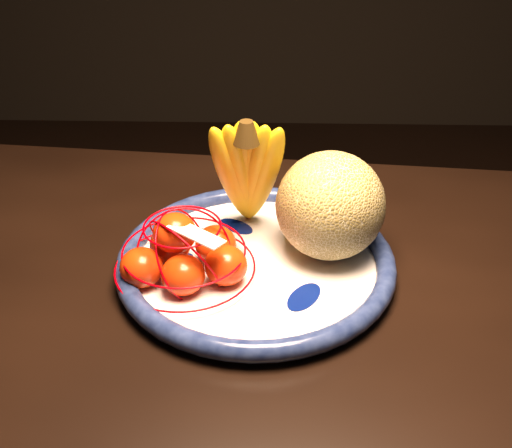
{
  "coord_description": "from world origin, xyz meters",
  "views": [
    {
      "loc": [
        -0.11,
        -0.59,
        1.25
      ],
      "look_at": [
        -0.13,
        0.12,
        0.79
      ],
      "focal_mm": 45.0,
      "sensor_mm": 36.0,
      "label": 1
    }
  ],
  "objects_px": {
    "dining_table": "(368,371)",
    "cantaloupe": "(330,206)",
    "fruit_bowl": "(256,262)",
    "banana_bunch": "(248,169)",
    "mandarin_bag": "(185,255)"
  },
  "relations": [
    {
      "from": "dining_table",
      "to": "fruit_bowl",
      "type": "distance_m",
      "value": 0.2
    },
    {
      "from": "dining_table",
      "to": "cantaloupe",
      "type": "bearing_deg",
      "value": 114.99
    },
    {
      "from": "mandarin_bag",
      "to": "dining_table",
      "type": "bearing_deg",
      "value": -18.12
    },
    {
      "from": "cantaloupe",
      "to": "banana_bunch",
      "type": "distance_m",
      "value": 0.12
    },
    {
      "from": "dining_table",
      "to": "mandarin_bag",
      "type": "relative_size",
      "value": 7.64
    },
    {
      "from": "cantaloupe",
      "to": "banana_bunch",
      "type": "bearing_deg",
      "value": 156.95
    },
    {
      "from": "dining_table",
      "to": "banana_bunch",
      "type": "distance_m",
      "value": 0.31
    },
    {
      "from": "cantaloupe",
      "to": "mandarin_bag",
      "type": "distance_m",
      "value": 0.2
    },
    {
      "from": "mandarin_bag",
      "to": "banana_bunch",
      "type": "bearing_deg",
      "value": 53.98
    },
    {
      "from": "fruit_bowl",
      "to": "banana_bunch",
      "type": "distance_m",
      "value": 0.13
    },
    {
      "from": "fruit_bowl",
      "to": "cantaloupe",
      "type": "xyz_separation_m",
      "value": [
        0.1,
        0.03,
        0.07
      ]
    },
    {
      "from": "banana_bunch",
      "to": "mandarin_bag",
      "type": "relative_size",
      "value": 1.03
    },
    {
      "from": "fruit_bowl",
      "to": "mandarin_bag",
      "type": "distance_m",
      "value": 0.1
    },
    {
      "from": "dining_table",
      "to": "cantaloupe",
      "type": "relative_size",
      "value": 10.33
    },
    {
      "from": "cantaloupe",
      "to": "mandarin_bag",
      "type": "xyz_separation_m",
      "value": [
        -0.19,
        -0.06,
        -0.04
      ]
    }
  ]
}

